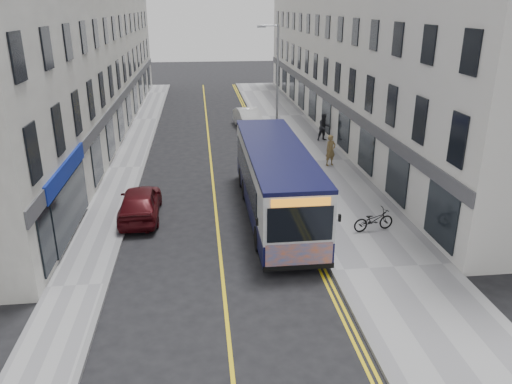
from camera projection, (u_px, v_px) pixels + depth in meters
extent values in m
plane|color=black|center=(221.00, 263.00, 18.71)|extent=(140.00, 140.00, 0.00)
cube|color=gray|center=(314.00, 162.00, 30.50)|extent=(4.50, 64.00, 0.12)
cube|color=gray|center=(126.00, 168.00, 29.30)|extent=(2.00, 64.00, 0.12)
cube|color=slate|center=(277.00, 163.00, 30.26)|extent=(0.18, 64.00, 0.13)
cube|color=slate|center=(143.00, 167.00, 29.41)|extent=(0.18, 64.00, 0.13)
cube|color=yellow|center=(211.00, 166.00, 29.86)|extent=(0.12, 64.00, 0.01)
cube|color=yellow|center=(270.00, 164.00, 30.23)|extent=(0.10, 64.00, 0.01)
cube|color=yellow|center=(273.00, 164.00, 30.26)|extent=(0.10, 64.00, 0.01)
cube|color=silver|center=(359.00, 41.00, 37.15)|extent=(6.00, 46.00, 13.00)
cube|color=silver|center=(76.00, 43.00, 34.96)|extent=(6.00, 46.00, 13.00)
cylinder|color=#9A9EA3|center=(277.00, 92.00, 30.75)|extent=(0.14, 0.14, 8.00)
cylinder|color=#9A9EA3|center=(270.00, 26.00, 29.32)|extent=(1.00, 0.08, 0.08)
cube|color=#9A9EA3|center=(261.00, 27.00, 29.29)|extent=(0.50, 0.18, 0.12)
cube|color=black|center=(275.00, 199.00, 22.59)|extent=(2.53, 11.14, 0.91)
cube|color=silver|center=(276.00, 170.00, 22.11)|extent=(2.53, 11.14, 1.82)
cube|color=black|center=(276.00, 149.00, 21.76)|extent=(2.55, 11.14, 0.16)
cube|color=black|center=(245.00, 172.00, 22.61)|extent=(0.04, 8.71, 1.16)
cube|color=black|center=(301.00, 170.00, 22.88)|extent=(0.04, 8.71, 1.16)
cube|color=black|center=(300.00, 224.00, 16.95)|extent=(2.28, 0.04, 1.27)
cube|color=orange|center=(299.00, 256.00, 17.38)|extent=(2.38, 0.04, 0.96)
cube|color=orange|center=(301.00, 202.00, 16.65)|extent=(2.03, 0.04, 0.28)
cylinder|color=black|center=(259.00, 239.00, 19.47)|extent=(0.28, 1.01, 1.01)
cylinder|color=black|center=(316.00, 236.00, 19.71)|extent=(0.28, 1.01, 1.01)
cylinder|color=black|center=(245.00, 189.00, 24.65)|extent=(0.28, 1.01, 1.01)
cylinder|color=black|center=(291.00, 188.00, 24.89)|extent=(0.28, 1.01, 1.01)
cylinder|color=black|center=(242.00, 177.00, 26.34)|extent=(0.28, 1.01, 1.01)
cylinder|color=black|center=(285.00, 176.00, 26.59)|extent=(0.28, 1.01, 1.01)
imported|color=black|center=(374.00, 220.00, 20.95)|extent=(1.89, 0.95, 0.95)
imported|color=olive|center=(331.00, 150.00, 29.30)|extent=(0.78, 0.65, 1.83)
imported|color=black|center=(324.00, 127.00, 34.66)|extent=(1.05, 0.90, 1.87)
imported|color=silver|center=(249.00, 119.00, 38.54)|extent=(2.23, 4.80, 1.52)
imported|color=#450B10|center=(140.00, 202.00, 22.40)|extent=(1.83, 4.42, 1.50)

